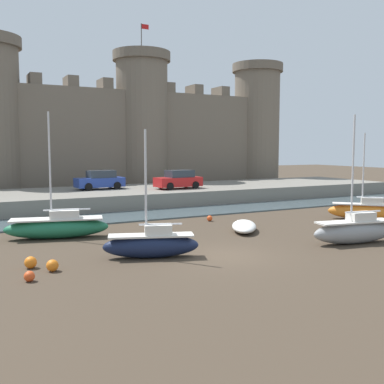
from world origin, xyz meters
name	(u,v)px	position (x,y,z in m)	size (l,w,h in m)	color
ground_plane	(224,256)	(0.00, 0.00, 0.00)	(160.00, 160.00, 0.00)	#423528
water_channel	(129,216)	(0.00, 12.71, 0.05)	(80.00, 4.50, 0.10)	#47565B
quay_road	(100,198)	(0.00, 19.96, 0.63)	(57.98, 10.00, 1.27)	slate
castle	(72,129)	(0.00, 29.64, 6.77)	(52.22, 6.23, 18.13)	#706354
sailboat_near_channel_left	(152,244)	(-3.05, 1.20, 0.62)	(4.36, 2.47, 5.66)	#141E3D
sailboat_foreground_centre	(355,230)	(7.27, -0.83, 0.68)	(4.87, 1.91, 6.49)	gray
sailboat_midflat_centre	(58,226)	(-5.90, 7.51, 0.64)	(5.64, 2.74, 6.74)	#1E6B47
rowboat_foreground_left	(244,226)	(4.16, 4.57, 0.30)	(3.11, 3.75, 0.58)	silver
sailboat_near_channel_right	(366,210)	(13.78, 4.18, 0.64)	(4.28, 4.23, 5.83)	orange
mooring_buoy_off_centre	(52,266)	(-7.37, 0.93, 0.24)	(0.48, 0.48, 0.48)	orange
mooring_buoy_near_shore	(210,218)	(4.15, 8.58, 0.19)	(0.38, 0.38, 0.38)	#E04C1E
mooring_buoy_near_channel	(29,276)	(-8.37, -0.06, 0.20)	(0.39, 0.39, 0.39)	#E04C1E
mooring_buoy_mid_mud	(31,262)	(-8.07, 1.80, 0.25)	(0.49, 0.49, 0.49)	orange
car_quay_centre_west	(179,180)	(6.61, 18.38, 2.04)	(4.21, 2.09, 1.62)	red
car_quay_west	(100,180)	(0.35, 21.04, 2.04)	(4.21, 2.09, 1.62)	#263F99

